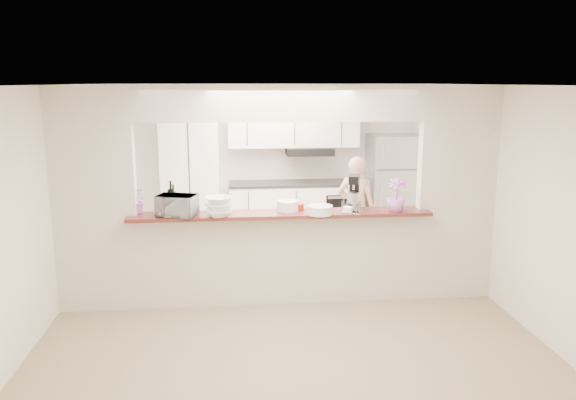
{
  "coord_description": "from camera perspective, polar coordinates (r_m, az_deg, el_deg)",
  "views": [
    {
      "loc": [
        -0.52,
        -6.19,
        2.53
      ],
      "look_at": [
        0.11,
        0.3,
        1.16
      ],
      "focal_mm": 35.0,
      "sensor_mm": 36.0,
      "label": 1
    }
  ],
  "objects": [
    {
      "name": "toaster_oven",
      "position": [
        6.26,
        -11.21,
        -0.55
      ],
      "size": [
        0.48,
        0.39,
        0.23
      ],
      "primitive_type": "imported",
      "rotation": [
        0.0,
        0.0,
        -0.28
      ],
      "color": "#B1B1B6",
      "rests_on": "bar_counter"
    },
    {
      "name": "wine_bottle_a",
      "position": [
        6.43,
        -11.54,
        -0.15
      ],
      "size": [
        0.06,
        0.06,
        0.32
      ],
      "color": "black",
      "rests_on": "bar_counter"
    },
    {
      "name": "utensil_caddy",
      "position": [
        6.32,
        6.49,
        -0.55
      ],
      "size": [
        0.25,
        0.2,
        0.2
      ],
      "color": "silver",
      "rests_on": "bar_counter"
    },
    {
      "name": "tan_bowl",
      "position": [
        6.38,
        2.85,
        -0.82
      ],
      "size": [
        0.16,
        0.16,
        0.07
      ],
      "primitive_type": "cylinder",
      "color": "tan",
      "rests_on": "bar_counter"
    },
    {
      "name": "floor",
      "position": [
        6.7,
        -0.72,
        -10.27
      ],
      "size": [
        6.0,
        6.0,
        0.0
      ],
      "primitive_type": "plane",
      "color": "tan",
      "rests_on": "ground"
    },
    {
      "name": "plate_stack_b",
      "position": [
        6.23,
        3.26,
        -1.02
      ],
      "size": [
        0.28,
        0.28,
        0.1
      ],
      "color": "white",
      "rests_on": "bar_counter"
    },
    {
      "name": "flower_right",
      "position": [
        6.45,
        10.93,
        0.48
      ],
      "size": [
        0.23,
        0.23,
        0.37
      ],
      "primitive_type": "imported",
      "rotation": [
        0.0,
        0.0,
        -0.11
      ],
      "color": "#D274D8",
      "rests_on": "bar_counter"
    },
    {
      "name": "flower_left",
      "position": [
        6.46,
        -15.08,
        -0.03
      ],
      "size": [
        0.34,
        0.32,
        0.3
      ],
      "primitive_type": "imported",
      "rotation": [
        0.0,
        0.0,
        -0.36
      ],
      "color": "#C367B9",
      "rests_on": "bar_counter"
    },
    {
      "name": "refrigerator",
      "position": [
        9.36,
        10.47,
        1.36
      ],
      "size": [
        0.75,
        0.7,
        1.7
      ],
      "primitive_type": "cube",
      "color": "#AFAFB4",
      "rests_on": "floor"
    },
    {
      "name": "wine_bottle_b",
      "position": [
        6.43,
        -11.79,
        -0.01
      ],
      "size": [
        0.07,
        0.07,
        0.36
      ],
      "color": "black",
      "rests_on": "bar_counter"
    },
    {
      "name": "tile_overlay",
      "position": [
        8.15,
        -1.65,
        -6.14
      ],
      "size": [
        5.0,
        2.9,
        0.01
      ],
      "primitive_type": "cube",
      "color": "beige",
      "rests_on": "floor"
    },
    {
      "name": "kitchen_cabinets",
      "position": [
        9.05,
        -3.38,
        1.99
      ],
      "size": [
        3.15,
        0.62,
        2.25
      ],
      "color": "white",
      "rests_on": "floor"
    },
    {
      "name": "partition",
      "position": [
        6.3,
        -0.75,
        2.32
      ],
      "size": [
        5.0,
        0.15,
        2.5
      ],
      "color": "beige",
      "rests_on": "floor"
    },
    {
      "name": "red_bowl",
      "position": [
        6.46,
        0.96,
        -0.66
      ],
      "size": [
        0.15,
        0.15,
        0.07
      ],
      "primitive_type": "cylinder",
      "color": "maroon",
      "rests_on": "bar_counter"
    },
    {
      "name": "bar_counter",
      "position": [
        6.5,
        -0.73,
        -5.59
      ],
      "size": [
        3.4,
        0.38,
        1.09
      ],
      "color": "beige",
      "rests_on": "floor"
    },
    {
      "name": "plate_stack_a",
      "position": [
        6.4,
        -0.04,
        -0.58
      ],
      "size": [
        0.25,
        0.25,
        0.12
      ],
      "color": "white",
      "rests_on": "bar_counter"
    },
    {
      "name": "stand_mixer",
      "position": [
        6.52,
        6.7,
        0.66
      ],
      "size": [
        0.23,
        0.3,
        0.4
      ],
      "color": "black",
      "rests_on": "bar_counter"
    },
    {
      "name": "serving_bowls",
      "position": [
        6.16,
        -7.11,
        -0.69
      ],
      "size": [
        0.36,
        0.36,
        0.21
      ],
      "primitive_type": "imported",
      "rotation": [
        0.0,
        0.0,
        0.27
      ],
      "color": "white",
      "rests_on": "bar_counter"
    },
    {
      "name": "person",
      "position": [
        8.03,
        6.94,
        -0.97
      ],
      "size": [
        0.65,
        0.57,
        1.51
      ],
      "primitive_type": "imported",
      "rotation": [
        0.0,
        0.0,
        2.68
      ],
      "color": "tan",
      "rests_on": "floor"
    }
  ]
}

